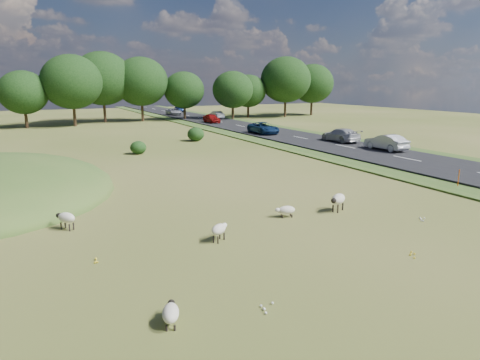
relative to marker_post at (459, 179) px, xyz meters
name	(u,v)px	position (x,y,z in m)	size (l,w,h in m)	color
ground	(141,158)	(-15.48, 20.31, -0.60)	(160.00, 160.00, 0.00)	#465A1C
road	(274,133)	(4.52, 30.31, -0.47)	(8.00, 150.00, 0.25)	black
treeline	(77,83)	(-16.53, 55.75, 5.97)	(96.28, 14.66, 11.70)	black
shrubs	(108,142)	(-17.07, 27.14, 0.13)	(27.18, 8.01, 1.59)	black
marker_post	(459,179)	(0.00, 0.00, 0.00)	(0.06, 0.06, 1.20)	#D8590C
sheep_0	(219,229)	(-17.54, -1.84, -0.07)	(1.05, 0.88, 0.76)	beige
sheep_1	(338,199)	(-10.26, -0.67, 0.06)	(1.34, 1.00, 0.94)	beige
sheep_2	(286,210)	(-13.22, -0.32, -0.22)	(1.07, 0.66, 0.59)	beige
sheep_3	(171,313)	(-21.35, -7.16, -0.22)	(0.73, 1.10, 0.61)	beige
sheep_4	(66,218)	(-23.20, 2.64, -0.03)	(0.95, 1.11, 0.81)	beige
car_0	(174,111)	(2.62, 66.51, 0.32)	(2.22, 4.81, 1.34)	#B0B2B8
car_1	(212,118)	(2.62, 46.82, 0.37)	(1.69, 4.21, 1.44)	maroon
car_2	(263,128)	(2.62, 29.84, 0.37)	(2.38, 5.16, 1.43)	navy
car_3	(340,135)	(6.42, 19.40, 0.39)	(2.06, 5.07, 1.47)	silver
car_4	(178,109)	(6.42, 75.13, 0.28)	(1.76, 4.33, 1.26)	navy
car_6	(216,115)	(6.42, 53.65, 0.33)	(1.44, 4.12, 1.36)	#ACB0B4
car_7	(386,142)	(6.42, 12.67, 0.40)	(1.59, 4.55, 1.50)	#ADAFB5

